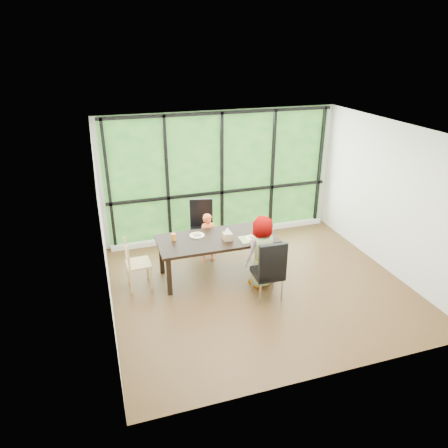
{
  "coord_description": "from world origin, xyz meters",
  "views": [
    {
      "loc": [
        -2.46,
        -5.73,
        3.95
      ],
      "look_at": [
        -0.5,
        0.48,
        1.05
      ],
      "focal_mm": 33.15,
      "sensor_mm": 36.0,
      "label": 1
    }
  ],
  "objects": [
    {
      "name": "chair_window_leather",
      "position": [
        -0.62,
        1.54,
        0.54
      ],
      "size": [
        0.54,
        0.54,
        1.08
      ],
      "primitive_type": "cube",
      "rotation": [
        0.0,
        0.0,
        -0.2
      ],
      "color": "black",
      "rests_on": "ground"
    },
    {
      "name": "green_cup",
      "position": [
        0.27,
        0.32,
        0.8
      ],
      "size": [
        0.07,
        0.07,
        0.11
      ],
      "primitive_type": "cylinder",
      "color": "#5BC42B",
      "rests_on": "dining_table"
    },
    {
      "name": "straw_white",
      "position": [
        -1.34,
        0.73,
        0.92
      ],
      "size": [
        0.01,
        0.04,
        0.2
      ],
      "primitive_type": "cylinder",
      "rotation": [
        0.14,
        0.0,
        0.0
      ],
      "color": "white",
      "rests_on": "orange_cup"
    },
    {
      "name": "crepe_rolls_far",
      "position": [
        -0.91,
        0.78,
        0.78
      ],
      "size": [
        0.15,
        0.12,
        0.04
      ],
      "primitive_type": null,
      "color": "tan",
      "rests_on": "plate_far"
    },
    {
      "name": "window_sill",
      "position": [
        0.0,
        2.15,
        0.05
      ],
      "size": [
        4.8,
        0.12,
        0.1
      ],
      "primitive_type": "cube",
      "color": "silver",
      "rests_on": "ground"
    },
    {
      "name": "orange_cup",
      "position": [
        -1.34,
        0.73,
        0.81
      ],
      "size": [
        0.08,
        0.08,
        0.13
      ],
      "primitive_type": "cylinder",
      "color": "orange",
      "rests_on": "dining_table"
    },
    {
      "name": "child_older",
      "position": [
        0.02,
        0.05,
        0.64
      ],
      "size": [
        0.72,
        0.58,
        1.29
      ],
      "primitive_type": "imported",
      "rotation": [
        0.0,
        0.0,
        3.44
      ],
      "color": "gray",
      "rests_on": "ground"
    },
    {
      "name": "chair_interior_leather",
      "position": [
        -0.02,
        -0.36,
        0.54
      ],
      "size": [
        0.47,
        0.47,
        1.08
      ],
      "primitive_type": "cube",
      "rotation": [
        0.0,
        0.0,
        3.11
      ],
      "color": "black",
      "rests_on": "ground"
    },
    {
      "name": "child_toddler",
      "position": [
        -0.6,
        1.15,
        0.49
      ],
      "size": [
        0.37,
        0.25,
        0.97
      ],
      "primitive_type": "imported",
      "rotation": [
        0.0,
        0.0,
        0.06
      ],
      "color": "#FA6431",
      "rests_on": "ground"
    },
    {
      "name": "back_wall",
      "position": [
        0.0,
        2.25,
        1.35
      ],
      "size": [
        5.0,
        0.0,
        5.0
      ],
      "primitive_type": "plane",
      "rotation": [
        1.57,
        0.0,
        0.0
      ],
      "color": "silver",
      "rests_on": "ground"
    },
    {
      "name": "ground",
      "position": [
        0.0,
        0.0,
        0.0
      ],
      "size": [
        5.0,
        5.0,
        0.0
      ],
      "primitive_type": "plane",
      "color": "black",
      "rests_on": "ground"
    },
    {
      "name": "dining_table",
      "position": [
        -0.6,
        0.58,
        0.38
      ],
      "size": [
        2.15,
        1.07,
        0.75
      ],
      "primitive_type": "cube",
      "rotation": [
        0.0,
        0.0,
        0.06
      ],
      "color": "black",
      "rests_on": "ground"
    },
    {
      "name": "placemat",
      "position": [
        -0.03,
        0.36,
        0.75
      ],
      "size": [
        0.41,
        0.3,
        0.01
      ],
      "primitive_type": "cube",
      "color": "tan",
      "rests_on": "dining_table"
    },
    {
      "name": "plate_far",
      "position": [
        -0.91,
        0.78,
        0.76
      ],
      "size": [
        0.27,
        0.27,
        0.02
      ],
      "primitive_type": "cylinder",
      "color": "white",
      "rests_on": "dining_table"
    },
    {
      "name": "tissue_box",
      "position": [
        -0.44,
        0.46,
        0.82
      ],
      "size": [
        0.15,
        0.15,
        0.13
      ],
      "primitive_type": "cube",
      "color": "tan",
      "rests_on": "dining_table"
    },
    {
      "name": "tissue",
      "position": [
        -0.44,
        0.46,
        0.94
      ],
      "size": [
        0.12,
        0.12,
        0.11
      ],
      "primitive_type": "cone",
      "color": "white",
      "rests_on": "tissue_box"
    },
    {
      "name": "straw_pink",
      "position": [
        0.27,
        0.32,
        0.9
      ],
      "size": [
        0.01,
        0.04,
        0.2
      ],
      "primitive_type": "cylinder",
      "rotation": [
        0.14,
        0.0,
        0.0
      ],
      "color": "pink",
      "rests_on": "green_cup"
    },
    {
      "name": "plate_near",
      "position": [
        0.01,
        0.38,
        0.76
      ],
      "size": [
        0.25,
        0.25,
        0.02
      ],
      "primitive_type": "cylinder",
      "color": "white",
      "rests_on": "dining_table"
    },
    {
      "name": "window_mullions",
      "position": [
        0.0,
        2.19,
        1.35
      ],
      "size": [
        4.8,
        0.06,
        2.65
      ],
      "primitive_type": null,
      "color": "black",
      "rests_on": "back_wall"
    },
    {
      "name": "foliage_backdrop",
      "position": [
        0.0,
        2.23,
        1.35
      ],
      "size": [
        4.8,
        0.02,
        2.65
      ],
      "primitive_type": "cube",
      "color": "#1C481C",
      "rests_on": "back_wall"
    },
    {
      "name": "crepe_rolls_near",
      "position": [
        0.01,
        0.38,
        0.78
      ],
      "size": [
        0.15,
        0.12,
        0.04
      ],
      "primitive_type": null,
      "color": "tan",
      "rests_on": "plate_near"
    },
    {
      "name": "chair_end_beech",
      "position": [
        -1.99,
        0.62,
        0.45
      ],
      "size": [
        0.42,
        0.44,
        0.9
      ],
      "primitive_type": "cube",
      "rotation": [
        0.0,
        0.0,
        1.61
      ],
      "color": "tan",
      "rests_on": "ground"
    }
  ]
}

